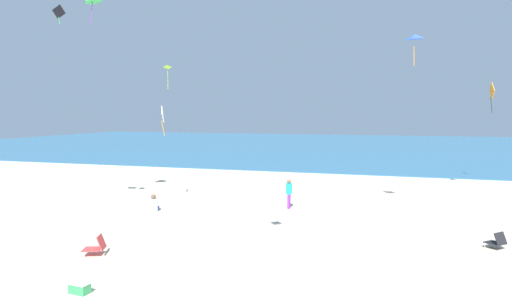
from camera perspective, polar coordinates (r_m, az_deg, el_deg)
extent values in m
plane|color=beige|center=(18.68, 3.18, -8.78)|extent=(120.00, 120.00, 0.00)
cube|color=teal|center=(63.32, 13.07, 0.99)|extent=(120.00, 60.00, 0.05)
cube|color=black|center=(17.20, 27.98, -10.00)|extent=(0.66, 0.66, 0.03)
cube|color=black|center=(17.02, 28.69, -9.50)|extent=(0.49, 0.49, 0.41)
cylinder|color=#B7B7BC|center=(17.10, 27.12, -10.37)|extent=(0.02, 0.02, 0.18)
cylinder|color=#B7B7BC|center=(17.49, 28.04, -10.06)|extent=(0.02, 0.02, 0.18)
cube|color=#D13D3D|center=(15.43, -20.13, -11.36)|extent=(0.70, 0.69, 0.03)
cube|color=#D13D3D|center=(15.29, -19.07, -10.63)|extent=(0.36, 0.55, 0.45)
cylinder|color=#B7B7BC|center=(15.26, -21.01, -11.96)|extent=(0.02, 0.02, 0.20)
cylinder|color=#B7B7BC|center=(15.74, -20.44, -11.41)|extent=(0.02, 0.02, 0.20)
cube|color=#339956|center=(12.52, -21.53, -15.70)|extent=(0.52, 0.34, 0.24)
cube|color=white|center=(12.47, -21.56, -15.09)|extent=(0.54, 0.35, 0.04)
cylinder|color=white|center=(21.18, -12.90, -6.44)|extent=(0.46, 0.46, 0.58)
sphere|color=brown|center=(21.11, -12.92, -5.39)|extent=(0.23, 0.23, 0.23)
cube|color=blue|center=(21.44, -12.72, -6.85)|extent=(0.38, 0.48, 0.17)
cylinder|color=purple|center=(21.39, 4.25, -6.04)|extent=(0.12, 0.12, 0.69)
cylinder|color=purple|center=(21.24, 4.17, -6.12)|extent=(0.12, 0.12, 0.69)
cylinder|color=#19ADB2|center=(21.20, 4.22, -4.48)|extent=(0.28, 0.28, 0.52)
sphere|color=#846047|center=(21.15, 4.23, -3.55)|extent=(0.19, 0.19, 0.19)
pyramid|color=#99DB33|center=(28.63, -11.16, 10.82)|extent=(0.45, 0.37, 0.27)
cylinder|color=#99DB33|center=(28.53, -11.16, 9.15)|extent=(0.04, 0.05, 1.14)
cube|color=orange|center=(31.95, 27.84, 7.07)|extent=(0.12, 1.10, 1.10)
cylinder|color=black|center=(31.93, 27.78, 5.47)|extent=(0.17, 0.05, 1.01)
cube|color=white|center=(22.57, -11.79, 4.93)|extent=(0.38, 0.77, 0.83)
cylinder|color=orange|center=(22.59, -11.76, 3.21)|extent=(0.15, 0.11, 0.76)
cube|color=black|center=(26.58, -23.81, 16.20)|extent=(0.27, 0.72, 0.73)
cylinder|color=green|center=(26.49, -23.77, 15.21)|extent=(0.11, 0.04, 0.40)
cylinder|color=purple|center=(23.13, -20.19, 16.56)|extent=(0.14, 0.07, 1.08)
pyramid|color=blue|center=(20.39, 19.54, 13.86)|extent=(0.74, 0.66, 0.23)
cylinder|color=orange|center=(20.28, 19.47, 11.59)|extent=(0.07, 0.10, 0.79)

